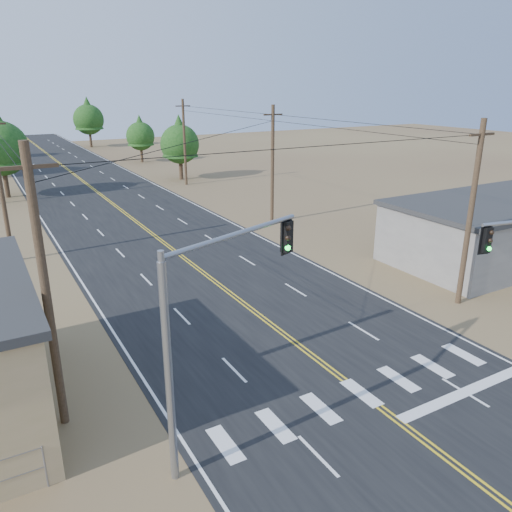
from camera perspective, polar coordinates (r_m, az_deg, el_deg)
road at (r=38.39m, az=-10.09°, el=1.19°), size 15.00×200.00×0.02m
building_right at (r=38.40m, az=25.83°, el=2.66°), size 15.00×8.00×4.00m
utility_pole_left_near at (r=17.86m, az=-22.89°, el=-3.74°), size 1.80×0.30×10.00m
utility_pole_left_mid at (r=37.19m, az=-27.14°, el=6.95°), size 1.80×0.30×10.00m
utility_pole_right_near at (r=28.67m, az=23.31°, el=4.45°), size 1.80×0.30×10.00m
utility_pole_right_mid at (r=43.42m, az=1.89°, el=10.47°), size 1.80×0.30×10.00m
utility_pole_right_far at (r=61.23m, az=-8.18°, el=12.79°), size 1.80×0.30×10.00m
signal_mast_left at (r=15.26m, az=-5.36°, el=-6.54°), size 5.61×2.17×7.43m
tree_left_near at (r=59.77m, az=-27.26°, el=11.44°), size 5.70×5.70×9.49m
tree_right_near at (r=64.89m, az=-8.73°, el=12.96°), size 4.86×4.86×8.10m
tree_right_mid at (r=81.36m, az=-13.10°, el=13.50°), size 4.33×4.33×7.22m
tree_right_far at (r=103.90m, az=-18.63°, el=14.88°), size 5.67×5.67×9.45m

